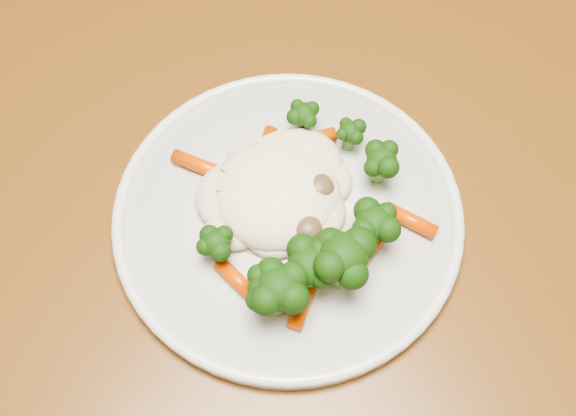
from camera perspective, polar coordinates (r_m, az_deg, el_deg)
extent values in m
plane|color=brown|center=(1.37, -8.66, -8.03)|extent=(3.00, 3.00, 0.00)
cube|color=brown|center=(0.63, 6.13, 1.69)|extent=(1.38, 1.16, 0.04)
cylinder|color=white|center=(0.58, 0.00, -0.68)|extent=(0.28, 0.28, 0.01)
ellipsoid|color=#F9ECC7|center=(0.56, -0.94, 1.75)|extent=(0.12, 0.11, 0.05)
ellipsoid|color=black|center=(0.52, -0.76, -6.85)|extent=(0.05, 0.05, 0.05)
ellipsoid|color=black|center=(0.53, 4.29, -4.49)|extent=(0.06, 0.06, 0.05)
ellipsoid|color=black|center=(0.55, 6.71, -1.72)|extent=(0.05, 0.05, 0.04)
ellipsoid|color=black|center=(0.58, 7.31, 3.25)|extent=(0.04, 0.04, 0.03)
ellipsoid|color=black|center=(0.60, 4.86, 5.60)|extent=(0.03, 0.03, 0.03)
ellipsoid|color=black|center=(0.60, 1.23, 6.95)|extent=(0.03, 0.03, 0.03)
ellipsoid|color=black|center=(0.55, -5.63, -3.13)|extent=(0.03, 0.03, 0.03)
ellipsoid|color=black|center=(0.52, -1.59, -6.95)|extent=(0.05, 0.05, 0.04)
ellipsoid|color=black|center=(0.53, 1.63, -5.09)|extent=(0.05, 0.05, 0.04)
cylinder|color=#EC5205|center=(0.59, -6.69, 3.23)|extent=(0.04, 0.05, 0.01)
cylinder|color=#EC5205|center=(0.60, -1.86, 4.71)|extent=(0.04, 0.03, 0.01)
cylinder|color=#EC5205|center=(0.60, 1.77, 5.45)|extent=(0.04, 0.03, 0.01)
cylinder|color=#EC5205|center=(0.54, -4.06, -5.69)|extent=(0.02, 0.04, 0.01)
cylinder|color=#EC5205|center=(0.54, 1.18, -7.56)|extent=(0.04, 0.03, 0.01)
cylinder|color=#EC5205|center=(0.55, 6.06, -3.83)|extent=(0.05, 0.02, 0.01)
cylinder|color=#EC5205|center=(0.57, 9.67, -0.98)|extent=(0.03, 0.05, 0.01)
cylinder|color=#EC5205|center=(0.57, 1.02, 2.26)|extent=(0.02, 0.04, 0.01)
cylinder|color=#EC5205|center=(0.57, -1.92, 2.62)|extent=(0.02, 0.04, 0.01)
ellipsoid|color=brown|center=(0.56, 0.06, 1.83)|extent=(0.03, 0.03, 0.02)
ellipsoid|color=brown|center=(0.56, 2.39, 1.62)|extent=(0.03, 0.03, 0.02)
ellipsoid|color=brown|center=(0.56, -2.20, 0.44)|extent=(0.02, 0.02, 0.01)
ellipsoid|color=brown|center=(0.55, 1.60, -1.62)|extent=(0.02, 0.02, 0.02)
cube|color=beige|center=(0.57, -3.78, 2.95)|extent=(0.03, 0.02, 0.01)
cube|color=beige|center=(0.59, -1.24, 4.95)|extent=(0.03, 0.02, 0.01)
cube|color=beige|center=(0.57, -4.80, 1.71)|extent=(0.02, 0.02, 0.01)
cube|color=beige|center=(0.57, -3.31, 2.66)|extent=(0.03, 0.02, 0.01)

